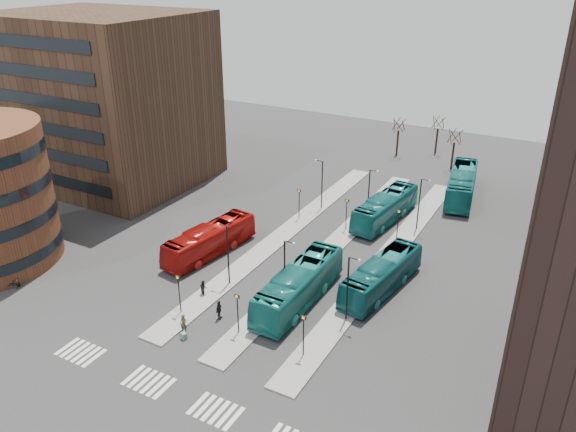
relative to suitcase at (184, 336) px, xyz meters
The scene contains 21 objects.
ground 9.48m from the suitcase, 78.31° to the right, with size 160.00×160.00×0.00m, color #2A2A2D.
island_left 20.83m from the suitcase, 95.73° to the left, with size 2.50×45.00×0.15m, color gray.
island_mid 21.09m from the suitcase, 79.29° to the left, with size 2.50×45.00×0.15m, color gray.
island_right 22.98m from the suitcase, 64.42° to the left, with size 2.50×45.00×0.15m, color gray.
suitcase is the anchor object (origin of this frame).
red_bus 14.45m from the suitcase, 117.40° to the left, with size 2.70×11.53×3.21m, color #A2100C.
teal_bus_a 10.97m from the suitcase, 58.53° to the left, with size 2.95×12.60×3.51m, color #16706D.
teal_bus_b 29.92m from the suitcase, 77.39° to the left, with size 2.81×12.02×3.35m, color #166A6E.
teal_bus_c 18.70m from the suitcase, 52.20° to the left, with size 2.69×11.49×3.20m, color #135E63.
teal_bus_d 42.51m from the suitcase, 72.71° to the left, with size 3.08×13.18×3.67m, color #166E70.
traveller 1.04m from the suitcase, 126.61° to the left, with size 0.63×0.41×1.72m, color #414328.
commuter_a 6.55m from the suitcase, 112.43° to the left, with size 0.75×0.58×1.54m, color black.
commuter_b 3.87m from the suitcase, 76.37° to the left, with size 1.03×0.43×1.75m, color black.
commuter_c 11.70m from the suitcase, 54.96° to the left, with size 1.15×0.66×1.77m, color black.
bicycle_mid 19.12m from the suitcase, behind, with size 0.42×1.50×0.90m, color gray.
bicycle_far 19.17m from the suitcase, behind, with size 0.58×1.67×0.88m, color gray.
crosswalk_stripes 6.43m from the suitcase, 55.19° to the right, with size 22.35×2.40×0.01m.
office_block 41.89m from the suitcase, 142.40° to the left, with size 25.00×20.12×22.00m.
sign_poles 14.33m from the suitcase, 75.62° to the left, with size 12.45×22.12×3.65m.
lamp_posts 19.55m from the suitcase, 76.33° to the left, with size 14.04×20.24×6.12m.
bare_trees 53.64m from the suitcase, 85.09° to the left, with size 10.97×8.14×5.90m.
Camera 1 is at (23.46, -19.17, 28.34)m, focal length 35.00 mm.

